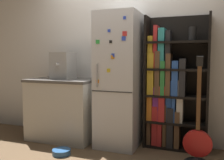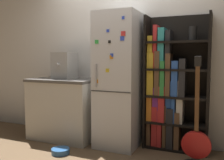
{
  "view_description": "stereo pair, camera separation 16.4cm",
  "coord_description": "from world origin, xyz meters",
  "px_view_note": "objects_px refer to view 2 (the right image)",
  "views": [
    {
      "loc": [
        1.11,
        -3.1,
        1.24
      ],
      "look_at": [
        -0.11,
        0.15,
        0.92
      ],
      "focal_mm": 40.0,
      "sensor_mm": 36.0,
      "label": 1
    },
    {
      "loc": [
        1.27,
        -3.04,
        1.24
      ],
      "look_at": [
        -0.11,
        0.15,
        0.92
      ],
      "focal_mm": 40.0,
      "sensor_mm": 36.0,
      "label": 2
    }
  ],
  "objects_px": {
    "guitar": "(196,149)",
    "espresso_machine": "(65,66)",
    "refrigerator": "(119,80)",
    "bookshelf": "(170,90)",
    "pet_bowl": "(61,151)"
  },
  "relations": [
    {
      "from": "refrigerator",
      "to": "pet_bowl",
      "type": "height_order",
      "value": "refrigerator"
    },
    {
      "from": "refrigerator",
      "to": "pet_bowl",
      "type": "relative_size",
      "value": 7.88
    },
    {
      "from": "espresso_machine",
      "to": "guitar",
      "type": "xyz_separation_m",
      "value": [
        1.94,
        -0.24,
        -0.93
      ]
    },
    {
      "from": "refrigerator",
      "to": "guitar",
      "type": "xyz_separation_m",
      "value": [
        1.05,
        -0.24,
        -0.74
      ]
    },
    {
      "from": "guitar",
      "to": "pet_bowl",
      "type": "relative_size",
      "value": 5.35
    },
    {
      "from": "espresso_machine",
      "to": "guitar",
      "type": "relative_size",
      "value": 0.32
    },
    {
      "from": "bookshelf",
      "to": "guitar",
      "type": "height_order",
      "value": "bookshelf"
    },
    {
      "from": "pet_bowl",
      "to": "guitar",
      "type": "bearing_deg",
      "value": 12.42
    },
    {
      "from": "refrigerator",
      "to": "espresso_machine",
      "type": "bearing_deg",
      "value": -179.92
    },
    {
      "from": "guitar",
      "to": "espresso_machine",
      "type": "bearing_deg",
      "value": 172.98
    },
    {
      "from": "espresso_machine",
      "to": "pet_bowl",
      "type": "distance_m",
      "value": 1.27
    },
    {
      "from": "bookshelf",
      "to": "pet_bowl",
      "type": "bearing_deg",
      "value": -148.18
    },
    {
      "from": "espresso_machine",
      "to": "refrigerator",
      "type": "bearing_deg",
      "value": 0.08
    },
    {
      "from": "guitar",
      "to": "pet_bowl",
      "type": "xyz_separation_m",
      "value": [
        -1.62,
        -0.36,
        -0.14
      ]
    },
    {
      "from": "refrigerator",
      "to": "bookshelf",
      "type": "bearing_deg",
      "value": 14.19
    }
  ]
}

